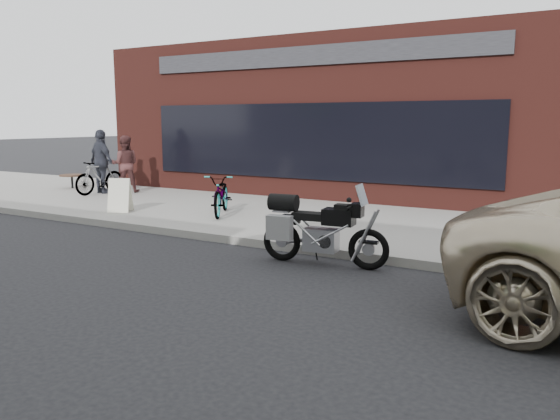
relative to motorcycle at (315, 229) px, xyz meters
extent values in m
plane|color=black|center=(-0.98, -3.50, -0.56)|extent=(120.00, 120.00, 0.00)
cube|color=gray|center=(-0.98, 3.50, -0.49)|extent=(44.00, 6.00, 0.15)
cube|color=#53201A|center=(-2.98, 10.50, 1.69)|extent=(14.00, 10.00, 4.50)
cube|color=black|center=(-2.98, 5.47, 1.14)|extent=(10.00, 0.08, 2.00)
cube|color=#252429|center=(-2.98, 5.47, 3.34)|extent=(10.00, 0.08, 0.50)
torus|color=black|center=(-0.57, -0.04, -0.25)|extent=(0.64, 0.17, 0.64)
torus|color=black|center=(0.84, 0.12, -0.25)|extent=(0.64, 0.17, 0.64)
cube|color=#B7B7BC|center=(0.09, 0.03, -0.16)|extent=(0.55, 0.34, 0.36)
cube|color=black|center=(0.37, 0.06, 0.22)|extent=(0.51, 0.35, 0.25)
cube|color=black|center=(-0.10, 0.01, 0.20)|extent=(0.55, 0.32, 0.11)
cube|color=black|center=(-0.43, -0.03, 0.12)|extent=(0.31, 0.24, 0.13)
cube|color=black|center=(0.65, 0.09, 0.34)|extent=(0.20, 0.25, 0.21)
cube|color=silver|center=(0.72, 0.10, 0.58)|extent=(0.17, 0.30, 0.32)
cylinder|color=black|center=(0.59, 0.09, 0.41)|extent=(0.10, 0.66, 0.03)
cube|color=#B7B7BC|center=(-0.55, -0.04, 0.25)|extent=(0.30, 0.31, 0.03)
cube|color=slate|center=(-0.48, -0.28, 0.03)|extent=(0.42, 0.21, 0.38)
cylinder|color=black|center=(-0.55, -0.04, 0.39)|extent=(0.48, 0.32, 0.27)
cylinder|color=#B7B7BC|center=(-0.31, 0.14, -0.23)|extent=(0.53, 0.13, 0.18)
imported|color=gray|center=(-3.48, 2.34, 0.05)|extent=(1.35, 1.83, 0.92)
imported|color=gray|center=(-8.63, 3.47, 0.08)|extent=(0.61, 1.67, 0.98)
cube|color=white|center=(-5.71, 1.40, -0.02)|extent=(0.54, 0.43, 0.78)
cube|color=white|center=(-5.81, 1.58, -0.02)|extent=(0.54, 0.43, 0.78)
cylinder|color=black|center=(-10.48, 4.01, -0.22)|extent=(0.06, 0.06, 0.38)
cylinder|color=#432C1F|center=(-10.48, 4.01, -0.01)|extent=(0.75, 0.75, 0.04)
imported|color=#562E2E|center=(-8.27, 4.12, 0.42)|extent=(1.03, 1.00, 1.66)
imported|color=#333541|center=(-8.70, 3.64, 0.51)|extent=(1.16, 0.69, 1.85)
camera|label=1|loc=(3.68, -7.50, 1.66)|focal=35.00mm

